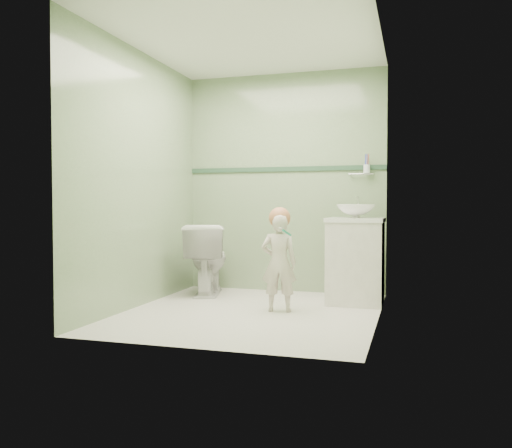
% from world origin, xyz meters
% --- Properties ---
extents(ground, '(2.50, 2.50, 0.00)m').
position_xyz_m(ground, '(0.00, 0.00, 0.00)').
color(ground, beige).
rests_on(ground, ground).
extents(room_shell, '(2.50, 2.54, 2.40)m').
position_xyz_m(room_shell, '(0.00, 0.00, 1.20)').
color(room_shell, gray).
rests_on(room_shell, ground).
extents(trim_stripe, '(2.20, 0.02, 0.05)m').
position_xyz_m(trim_stripe, '(0.00, 1.24, 1.35)').
color(trim_stripe, '#2C4F38').
rests_on(trim_stripe, room_shell).
extents(vanity, '(0.52, 0.50, 0.80)m').
position_xyz_m(vanity, '(0.84, 0.70, 0.40)').
color(vanity, beige).
rests_on(vanity, ground).
extents(counter, '(0.54, 0.52, 0.04)m').
position_xyz_m(counter, '(0.84, 0.70, 0.81)').
color(counter, white).
rests_on(counter, vanity).
extents(basin, '(0.37, 0.37, 0.13)m').
position_xyz_m(basin, '(0.84, 0.70, 0.89)').
color(basin, white).
rests_on(basin, counter).
extents(faucet, '(0.03, 0.13, 0.18)m').
position_xyz_m(faucet, '(0.84, 0.89, 0.97)').
color(faucet, silver).
rests_on(faucet, counter).
extents(cup_holder, '(0.26, 0.07, 0.21)m').
position_xyz_m(cup_holder, '(0.89, 1.18, 1.33)').
color(cup_holder, silver).
rests_on(cup_holder, room_shell).
extents(toilet, '(0.58, 0.82, 0.75)m').
position_xyz_m(toilet, '(-0.74, 0.80, 0.38)').
color(toilet, white).
rests_on(toilet, ground).
extents(toddler, '(0.35, 0.26, 0.87)m').
position_xyz_m(toddler, '(0.22, 0.11, 0.44)').
color(toddler, beige).
rests_on(toddler, ground).
extents(hair_cap, '(0.19, 0.19, 0.19)m').
position_xyz_m(hair_cap, '(0.22, 0.14, 0.84)').
color(hair_cap, '#BC744B').
rests_on(hair_cap, toddler).
extents(teal_toothbrush, '(0.11, 0.14, 0.08)m').
position_xyz_m(teal_toothbrush, '(0.32, 0.00, 0.72)').
color(teal_toothbrush, '#148662').
rests_on(teal_toothbrush, toddler).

